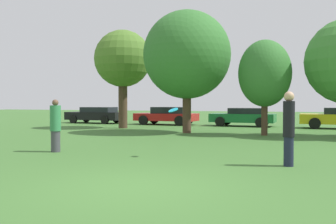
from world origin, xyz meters
name	(u,v)px	position (x,y,z in m)	size (l,w,h in m)	color
ground_plane	(136,187)	(0.00, 0.00, 0.00)	(120.00, 120.00, 0.00)	#3D6B2D
person_thrower	(55,126)	(-4.60, 3.68, 0.85)	(0.35, 0.35, 1.70)	#3F3F47
person_catcher	(289,127)	(2.62, 3.44, 0.99)	(0.29, 0.29, 1.88)	#191E33
frisbee	(173,110)	(-0.63, 3.90, 1.38)	(0.31, 0.28, 0.18)	#19B2D8
tree_0	(123,60)	(-7.70, 14.44, 4.25)	(3.52, 3.52, 6.07)	#473323
tree_1	(187,55)	(-2.89, 12.37, 4.08)	(4.56, 4.56, 6.40)	#473323
tree_2	(265,74)	(1.09, 12.27, 2.99)	(2.54, 2.54, 4.63)	#473323
parked_car_black	(96,115)	(-12.25, 18.76, 0.66)	(4.55, 1.99, 1.24)	black
parked_car_red	(167,115)	(-6.37, 18.78, 0.68)	(4.44, 2.18, 1.27)	red
parked_car_green	(244,116)	(-0.98, 18.98, 0.66)	(4.28, 2.14, 1.22)	#196633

